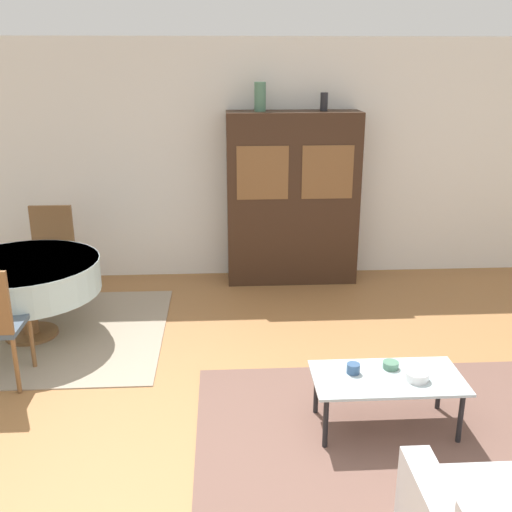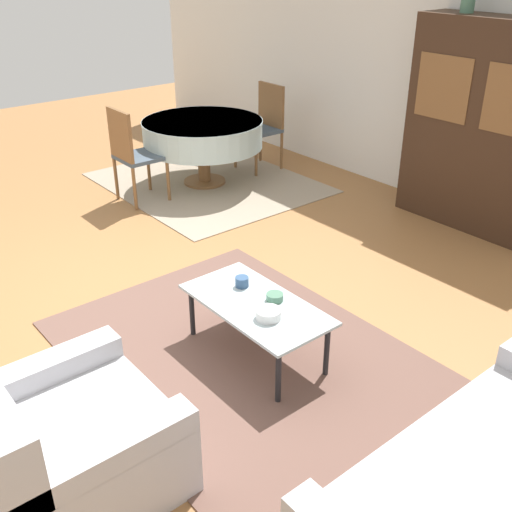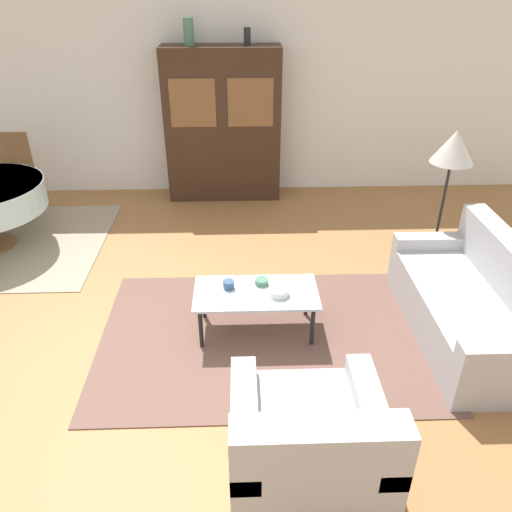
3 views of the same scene
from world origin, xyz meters
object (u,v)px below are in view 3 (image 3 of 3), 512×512
(floor_lamp, at_px, (453,153))
(dining_chair_far, at_px, (13,170))
(bowl, at_px, (279,292))
(display_cabinet, at_px, (223,126))
(vase_short, at_px, (247,36))
(couch, at_px, (474,306))
(bowl_small, at_px, (262,282))
(coffee_table, at_px, (256,296))
(vase_tall, at_px, (189,31))
(armchair, at_px, (309,445))
(cup, at_px, (229,285))

(floor_lamp, bearing_deg, dining_chair_far, 163.09)
(bowl, bearing_deg, display_cabinet, 99.46)
(dining_chair_far, height_order, vase_short, vase_short)
(couch, distance_m, bowl_small, 1.78)
(coffee_table, bearing_deg, vase_tall, 102.94)
(armchair, bearing_deg, vase_short, 93.37)
(dining_chair_far, height_order, vase_tall, vase_tall)
(display_cabinet, bearing_deg, dining_chair_far, -169.64)
(couch, height_order, armchair, couch)
(coffee_table, relative_size, bowl, 6.45)
(bowl, distance_m, vase_tall, 3.58)
(bowl, height_order, vase_tall, vase_tall)
(vase_tall, bearing_deg, bowl, -74.00)
(bowl, distance_m, bowl_small, 0.22)
(coffee_table, relative_size, dining_chair_far, 1.03)
(bowl, height_order, vase_short, vase_short)
(bowl_small, height_order, vase_tall, vase_tall)
(floor_lamp, bearing_deg, coffee_table, -150.80)
(dining_chair_far, bearing_deg, vase_short, -170.74)
(display_cabinet, bearing_deg, cup, -88.14)
(couch, xyz_separation_m, cup, (-2.04, 0.17, 0.14))
(dining_chair_far, relative_size, bowl_small, 8.94)
(display_cabinet, bearing_deg, bowl, -80.54)
(display_cabinet, relative_size, bowl, 12.07)
(dining_chair_far, bearing_deg, bowl, 140.30)
(couch, bearing_deg, vase_short, 30.21)
(armchair, relative_size, cup, 9.99)
(floor_lamp, height_order, vase_short, vase_short)
(dining_chair_far, relative_size, floor_lamp, 0.70)
(dining_chair_far, xyz_separation_m, cup, (2.69, -2.46, -0.13))
(cup, relative_size, vase_short, 0.47)
(vase_tall, bearing_deg, coffee_table, -77.06)
(floor_lamp, relative_size, vase_tall, 4.71)
(bowl_small, bearing_deg, cup, -169.29)
(display_cabinet, bearing_deg, floor_lamp, -41.14)
(dining_chair_far, relative_size, cup, 10.89)
(bowl, xyz_separation_m, vase_tall, (-0.88, 3.05, 1.65))
(armchair, bearing_deg, dining_chair_far, 128.66)
(floor_lamp, distance_m, bowl, 2.19)
(bowl_small, relative_size, vase_short, 0.58)
(vase_tall, height_order, vase_short, vase_tall)
(coffee_table, xyz_separation_m, vase_short, (0.00, 3.00, 1.66))
(armchair, xyz_separation_m, bowl, (-0.08, 1.40, 0.15))
(armchair, height_order, coffee_table, armchair)
(cup, height_order, vase_tall, vase_tall)
(floor_lamp, distance_m, vase_tall, 3.35)
(dining_chair_far, distance_m, cup, 3.65)
(dining_chair_far, distance_m, floor_lamp, 5.08)
(vase_tall, bearing_deg, armchair, -77.93)
(cup, height_order, bowl, cup)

